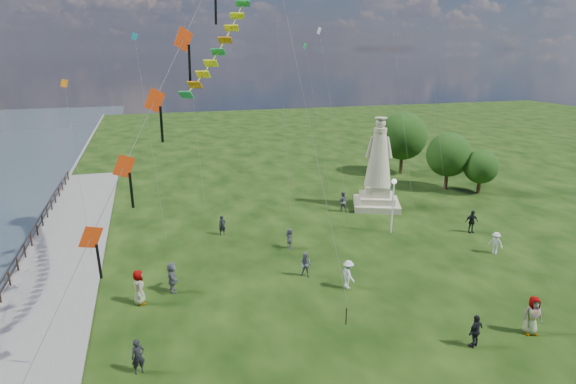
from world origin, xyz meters
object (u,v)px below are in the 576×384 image
object	(u,v)px
statue	(378,174)
person_9	(472,222)
person_2	(348,274)
lamppost	(393,194)
person_8	(496,243)
person_3	(476,331)
person_10	(139,287)
person_4	(533,315)
person_1	(306,265)
person_11	(289,238)
person_6	(222,226)
person_5	(172,277)
person_0	(138,357)
person_7	(343,201)

from	to	relation	value
statue	person_9	xyz separation A→B (m)	(4.00, -7.39, -2.05)
person_9	person_2	bearing A→B (deg)	-150.66
lamppost	person_2	size ratio (longest dim) A/B	2.47
lamppost	person_8	distance (m)	7.50
statue	person_3	size ratio (longest dim) A/B	4.78
lamppost	person_8	world-z (taller)	lamppost
person_9	person_10	bearing A→B (deg)	-165.23
statue	person_10	size ratio (longest dim) A/B	4.02
person_4	person_10	world-z (taller)	person_4
person_1	person_3	world-z (taller)	person_3
person_1	person_3	size ratio (longest dim) A/B	0.96
statue	person_9	bearing A→B (deg)	-39.26
person_2	person_9	distance (m)	13.26
person_11	person_6	bearing A→B (deg)	-125.08
person_5	person_11	size ratio (longest dim) A/B	1.22
person_1	person_3	distance (m)	10.20
person_10	lamppost	bearing A→B (deg)	-80.18
statue	person_2	distance (m)	15.28
person_0	person_1	size ratio (longest dim) A/B	1.00
lamppost	person_7	bearing A→B (deg)	105.75
person_6	person_10	world-z (taller)	person_10
person_5	person_10	xyz separation A→B (m)	(-1.76, -0.86, 0.08)
person_8	lamppost	bearing A→B (deg)	-168.11
person_3	person_5	bearing A→B (deg)	-55.19
lamppost	person_3	distance (m)	14.38
person_11	person_7	bearing A→B (deg)	142.23
person_1	person_10	distance (m)	9.46
lamppost	person_7	world-z (taller)	lamppost
person_10	person_4	bearing A→B (deg)	-122.16
lamppost	person_1	size ratio (longest dim) A/B	2.67
person_5	person_11	xyz separation A→B (m)	(7.96, 3.97, -0.16)
person_2	person_1	bearing A→B (deg)	33.28
person_11	person_0	bearing A→B (deg)	-33.92
person_7	person_11	distance (m)	9.00
person_3	person_4	xyz separation A→B (m)	(3.23, 0.15, 0.16)
lamppost	person_9	size ratio (longest dim) A/B	2.41
person_3	person_5	size ratio (longest dim) A/B	0.91
person_0	person_7	bearing A→B (deg)	32.63
person_2	person_11	xyz separation A→B (m)	(-1.57, 6.34, -0.11)
person_4	person_7	bearing A→B (deg)	108.08
person_0	person_4	distance (m)	17.97
person_2	person_10	world-z (taller)	person_10
person_1	person_11	distance (m)	4.36
person_5	person_1	bearing A→B (deg)	-96.28
person_7	person_9	world-z (taller)	person_7
lamppost	person_2	distance (m)	9.79
lamppost	person_0	xyz separation A→B (m)	(-17.78, -11.47, -2.19)
person_9	statue	bearing A→B (deg)	123.77
lamppost	person_9	xyz separation A→B (m)	(5.65, -1.65, -2.10)
statue	person_5	distance (m)	20.59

